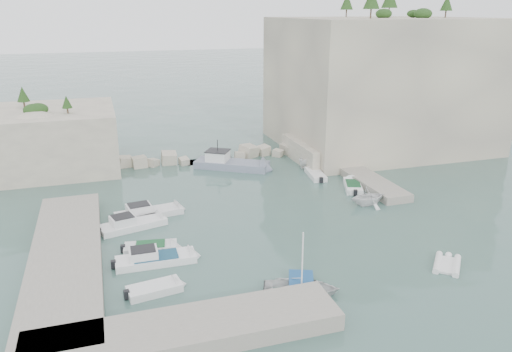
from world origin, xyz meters
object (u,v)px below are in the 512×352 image
object	(u,v)px
rowboat	(301,294)
tender_east_b	(353,188)
motorboat_a	(149,216)
motorboat_b	(133,228)
work_boat	(232,168)
tender_east_c	(315,177)
inflatable_dinghy	(447,266)
tender_east_d	(316,168)
motorboat_d	(156,263)
motorboat_c	(151,251)
tender_east_a	(367,205)
motorboat_e	(155,292)

from	to	relation	value
rowboat	tender_east_b	world-z (taller)	rowboat
motorboat_a	motorboat_b	xyz separation A→B (m)	(-1.63, -2.24, 0.00)
work_boat	tender_east_c	bearing A→B (deg)	-3.88
work_boat	rowboat	bearing A→B (deg)	-63.63
inflatable_dinghy	tender_east_d	world-z (taller)	tender_east_d
motorboat_d	tender_east_c	bearing A→B (deg)	38.22
motorboat_c	work_boat	bearing A→B (deg)	66.80
rowboat	tender_east_a	world-z (taller)	tender_east_a
tender_east_a	tender_east_d	size ratio (longest dim) A/B	0.88
motorboat_c	rowboat	distance (m)	12.94
motorboat_b	motorboat_c	xyz separation A→B (m)	(0.99, -4.89, 0.00)
motorboat_a	rowboat	distance (m)	18.47
tender_east_d	motorboat_d	bearing A→B (deg)	141.88
rowboat	tender_east_b	distance (m)	21.91
motorboat_b	tender_east_d	size ratio (longest dim) A/B	1.48
motorboat_b	motorboat_c	world-z (taller)	motorboat_b
tender_east_c	work_boat	size ratio (longest dim) A/B	0.49
motorboat_d	work_boat	bearing A→B (deg)	62.18
work_boat	tender_east_a	bearing A→B (deg)	-26.14
motorboat_a	work_boat	world-z (taller)	work_boat
motorboat_c	work_boat	world-z (taller)	work_boat
motorboat_e	rowboat	world-z (taller)	rowboat
tender_east_b	motorboat_e	bearing A→B (deg)	144.31
motorboat_b	tender_east_b	size ratio (longest dim) A/B	1.29
work_boat	inflatable_dinghy	bearing A→B (deg)	-40.33
motorboat_d	rowboat	xyz separation A→B (m)	(8.73, -7.28, 0.00)
motorboat_a	motorboat_b	size ratio (longest dim) A/B	1.07
motorboat_e	tender_east_b	size ratio (longest dim) A/B	0.81
inflatable_dinghy	tender_east_b	size ratio (longest dim) A/B	0.71
motorboat_e	tender_east_d	xyz separation A→B (m)	(21.64, 22.07, 0.00)
motorboat_b	motorboat_c	distance (m)	4.99
inflatable_dinghy	tender_east_a	bearing A→B (deg)	38.82
inflatable_dinghy	tender_east_d	size ratio (longest dim) A/B	0.81
inflatable_dinghy	tender_east_b	world-z (taller)	tender_east_b
motorboat_b	tender_east_c	distance (m)	22.34
motorboat_e	inflatable_dinghy	size ratio (longest dim) A/B	1.15
tender_east_b	motorboat_a	bearing A→B (deg)	114.35
motorboat_b	rowboat	size ratio (longest dim) A/B	1.23
motorboat_a	inflatable_dinghy	size ratio (longest dim) A/B	1.95
motorboat_a	work_boat	distance (m)	16.07
motorboat_b	rowboat	xyz separation A→B (m)	(9.88, -14.29, 0.00)
motorboat_c	inflatable_dinghy	bearing A→B (deg)	-15.51
motorboat_d	inflatable_dinghy	xyz separation A→B (m)	(20.44, -7.05, 0.00)
motorboat_a	rowboat	xyz separation A→B (m)	(8.25, -16.53, 0.00)
rowboat	inflatable_dinghy	xyz separation A→B (m)	(11.71, 0.23, 0.00)
motorboat_a	motorboat_e	size ratio (longest dim) A/B	1.70
rowboat	tender_east_c	size ratio (longest dim) A/B	1.07
motorboat_b	motorboat_a	bearing A→B (deg)	39.28
motorboat_e	tender_east_c	world-z (taller)	same
motorboat_c	tender_east_a	bearing A→B (deg)	17.94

